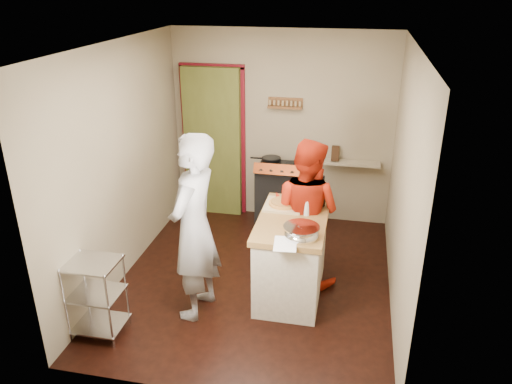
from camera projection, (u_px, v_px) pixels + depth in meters
floor at (255, 279)px, 5.71m from camera, size 3.50×3.50×0.00m
back_wall at (236, 136)px, 6.98m from camera, size 3.00×0.44×2.60m
left_wall at (121, 164)px, 5.47m from camera, size 0.04×3.50×2.60m
right_wall at (404, 185)px, 4.91m from camera, size 0.04×3.50×2.60m
ceiling at (255, 44)px, 4.67m from camera, size 3.00×3.50×0.02m
stove at (280, 195)px, 6.80m from camera, size 0.60×0.63×1.00m
wire_shelving at (96, 294)px, 4.69m from camera, size 0.48×0.40×0.80m
island at (292, 253)px, 5.31m from camera, size 0.70×1.31×1.21m
person_stripe at (194, 228)px, 4.82m from camera, size 0.56×0.76×1.91m
person_red at (306, 212)px, 5.44m from camera, size 0.99×0.89×1.65m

